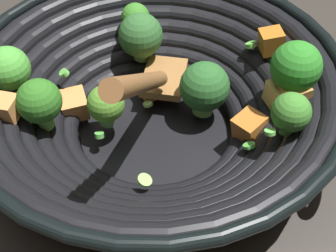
{
  "coord_description": "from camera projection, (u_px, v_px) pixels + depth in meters",
  "views": [
    {
      "loc": [
        0.34,
        0.13,
        0.42
      ],
      "look_at": [
        0.01,
        0.02,
        0.03
      ],
      "focal_mm": 49.48,
      "sensor_mm": 36.0,
      "label": 1
    }
  ],
  "objects": [
    {
      "name": "wok",
      "position": [
        155.0,
        94.0,
        0.5
      ],
      "size": [
        0.41,
        0.45,
        0.21
      ],
      "color": "black",
      "rests_on": "ground"
    },
    {
      "name": "ground_plane",
      "position": [
        155.0,
        136.0,
        0.55
      ],
      "size": [
        4.0,
        4.0,
        0.0
      ],
      "primitive_type": "plane",
      "color": "#332D28"
    }
  ]
}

